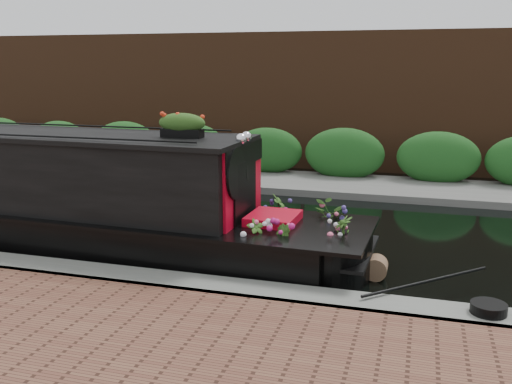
# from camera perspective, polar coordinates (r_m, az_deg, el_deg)

# --- Properties ---
(ground) EXTENTS (80.00, 80.00, 0.00)m
(ground) POSITION_cam_1_polar(r_m,az_deg,el_deg) (11.18, -6.17, -3.37)
(ground) COLOR black
(ground) RESTS_ON ground
(near_bank_coping) EXTENTS (40.00, 0.60, 0.50)m
(near_bank_coping) POSITION_cam_1_polar(r_m,az_deg,el_deg) (8.40, -14.91, -9.28)
(near_bank_coping) COLOR slate
(near_bank_coping) RESTS_ON ground
(far_bank_path) EXTENTS (40.00, 2.40, 0.34)m
(far_bank_path) POSITION_cam_1_polar(r_m,az_deg,el_deg) (15.03, -0.04, 0.87)
(far_bank_path) COLOR #62615D
(far_bank_path) RESTS_ON ground
(far_hedge) EXTENTS (40.00, 1.10, 2.80)m
(far_hedge) POSITION_cam_1_polar(r_m,az_deg,el_deg) (15.88, 0.88, 1.51)
(far_hedge) COLOR #1D521C
(far_hedge) RESTS_ON ground
(far_brick_wall) EXTENTS (40.00, 1.00, 8.00)m
(far_brick_wall) POSITION_cam_1_polar(r_m,az_deg,el_deg) (17.88, 2.69, 2.76)
(far_brick_wall) COLOR #512F1B
(far_brick_wall) RESTS_ON ground
(narrowboat) EXTENTS (10.94, 2.30, 2.55)m
(narrowboat) POSITION_cam_1_polar(r_m,az_deg,el_deg) (10.50, -21.03, -0.94)
(narrowboat) COLOR black
(narrowboat) RESTS_ON ground
(rope_fender) EXTENTS (0.34, 0.31, 0.34)m
(rope_fender) POSITION_cam_1_polar(r_m,az_deg,el_deg) (8.60, 11.90, -7.40)
(rope_fender) COLOR brown
(rope_fender) RESTS_ON ground
(coiled_mooring_rope) EXTENTS (0.42, 0.42, 0.12)m
(coiled_mooring_rope) POSITION_cam_1_polar(r_m,az_deg,el_deg) (7.27, 22.24, -10.71)
(coiled_mooring_rope) COLOR black
(coiled_mooring_rope) RESTS_ON near_bank_coping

